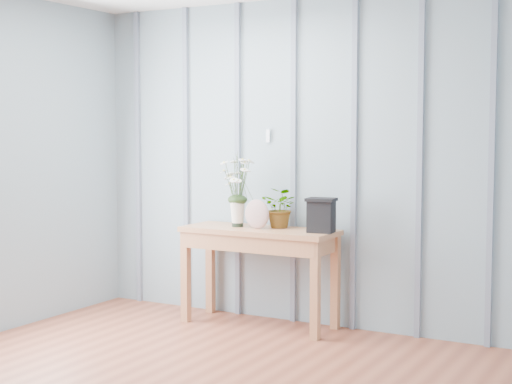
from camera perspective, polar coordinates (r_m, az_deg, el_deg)
The scene contains 6 objects.
room_shell at distance 4.80m, azimuth -1.60°, elevation 10.40°, with size 4.00×4.50×2.50m.
sideboard at distance 5.98m, azimuth 0.23°, elevation -3.74°, with size 1.20×0.45×0.75m.
daisy_vase at distance 6.03m, azimuth -1.36°, elevation 0.66°, with size 0.38×0.29×0.54m.
spider_plant at distance 5.98m, azimuth 1.84°, elevation -1.15°, with size 0.28×0.24×0.31m, color #1C3315.
felt_disc_vessel at distance 5.92m, azimuth 0.07°, elevation -1.62°, with size 0.22×0.06×0.22m, color brown.
carved_box at distance 5.72m, azimuth 4.77°, elevation -1.67°, with size 0.23×0.19×0.25m.
Camera 1 is at (2.43, -3.19, 1.50)m, focal length 55.00 mm.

